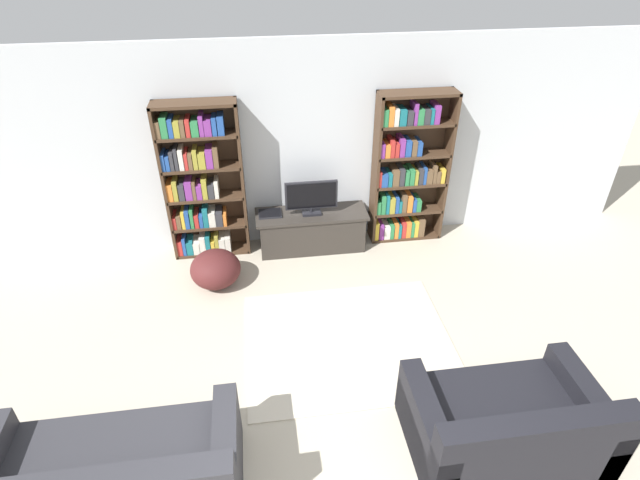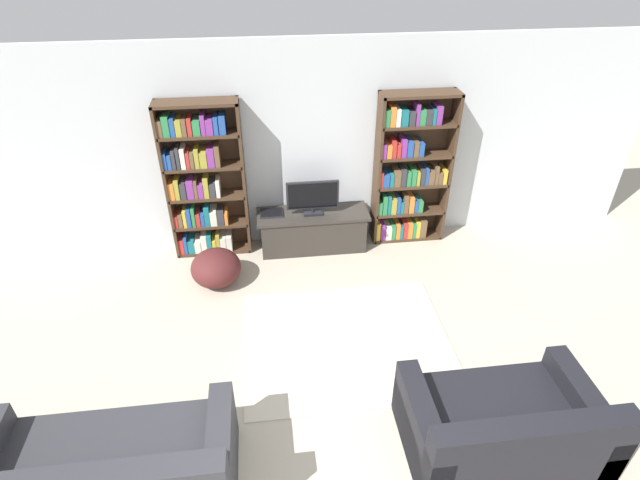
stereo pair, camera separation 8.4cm
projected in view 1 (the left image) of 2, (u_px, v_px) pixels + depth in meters
The scene contains 9 objects.
wall_back at pixel (306, 147), 6.17m from camera, with size 8.80×0.06×2.60m.
bookshelf_left at pixel (201, 184), 6.05m from camera, with size 0.95×0.30×1.99m.
bookshelf_right at pixel (406, 172), 6.37m from camera, with size 0.95×0.30×1.99m.
tv_stand at pixel (312, 230), 6.50m from camera, with size 1.43×0.48×0.52m.
television at pixel (311, 197), 6.22m from camera, with size 0.66×0.16×0.45m.
laptop at pixel (270, 213), 6.32m from camera, with size 0.29×0.23×0.03m.
area_rug at pixel (348, 341), 5.18m from camera, with size 2.12×1.72×0.02m.
couch_right_sofa at pixel (506, 427), 4.02m from camera, with size 1.51×0.97×0.82m.
beanbag_ottoman at pixel (216, 269), 5.87m from camera, with size 0.59×0.59×0.43m, color #4C1E1E.
Camera 1 is at (-0.64, -1.52, 3.75)m, focal length 28.00 mm.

